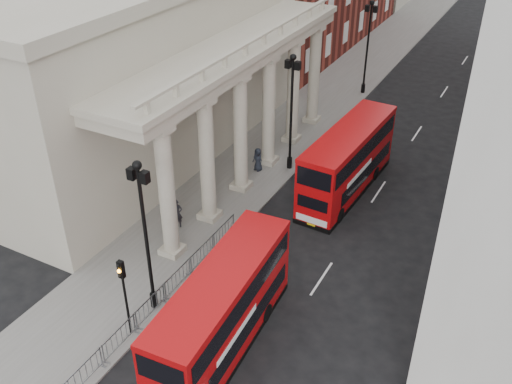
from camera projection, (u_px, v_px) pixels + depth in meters
ground at (112, 367)px, 25.53m from camera, size 260.00×260.00×0.00m
sidewalk_west at (313, 111)px, 49.18m from camera, size 6.00×140.00×0.12m
kerb at (345, 118)px, 48.01m from camera, size 0.20×140.00×0.14m
portico_building at (152, 75)px, 40.02m from camera, size 9.00×28.00×12.00m
lamp_post_south at (145, 228)px, 26.17m from camera, size 1.05×0.44×8.32m
lamp_post_mid at (291, 105)px, 38.16m from camera, size 1.05×0.44×8.32m
lamp_post_north at (368, 41)px, 50.16m from camera, size 1.05×0.44×8.32m
traffic_light at (123, 285)px, 25.57m from camera, size 0.28×0.33×4.30m
crowd_barriers at (135, 322)px, 26.98m from camera, size 0.50×18.75×1.10m
bus_near at (223, 310)px, 25.43m from camera, size 2.96×10.05×4.29m
bus_far at (348, 160)px, 37.04m from camera, size 3.04×10.46×4.47m
pedestrian_a at (177, 214)px, 34.07m from camera, size 0.81×0.74×1.85m
pedestrian_b at (242, 150)px, 41.19m from camera, size 0.84×0.65×1.72m
pedestrian_c at (258, 159)px, 39.94m from camera, size 0.96×0.78×1.71m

